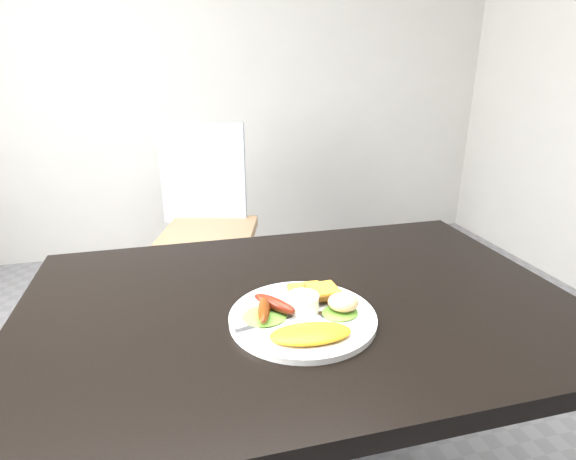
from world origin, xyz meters
name	(u,v)px	position (x,y,z in m)	size (l,w,h in m)	color
room_back_panel	(204,46)	(0.00, 2.25, 1.35)	(4.00, 0.04, 2.70)	silver
dining_table	(300,306)	(0.00, 0.00, 0.73)	(1.20, 0.80, 0.04)	black
dining_chair	(210,234)	(-0.11, 1.27, 0.45)	(0.44, 0.44, 0.05)	tan
person	(230,224)	(-0.09, 0.47, 0.77)	(0.56, 0.37, 1.54)	navy
plate	(303,318)	(-0.02, -0.09, 0.76)	(0.30, 0.30, 0.01)	white
lettuce_left	(265,315)	(-0.09, -0.08, 0.77)	(0.09, 0.08, 0.01)	olive
lettuce_right	(340,313)	(0.05, -0.10, 0.77)	(0.07, 0.07, 0.01)	#4E9F34
omelette	(311,334)	(-0.03, -0.17, 0.77)	(0.15, 0.07, 0.02)	#F8AA27
sausage_a	(264,309)	(-0.10, -0.08, 0.78)	(0.02, 0.10, 0.02)	#683108
sausage_b	(274,304)	(-0.07, -0.07, 0.78)	(0.03, 0.11, 0.03)	maroon
ramekin	(303,304)	(-0.01, -0.07, 0.78)	(0.07, 0.07, 0.04)	white
toast_a	(307,292)	(0.01, -0.01, 0.77)	(0.07, 0.07, 0.01)	olive
toast_b	(323,291)	(0.04, -0.04, 0.78)	(0.07, 0.07, 0.01)	brown
potato_salad	(343,302)	(0.06, -0.10, 0.79)	(0.06, 0.06, 0.03)	beige
fork	(276,321)	(-0.08, -0.10, 0.76)	(0.17, 0.01, 0.00)	#ADAFB7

